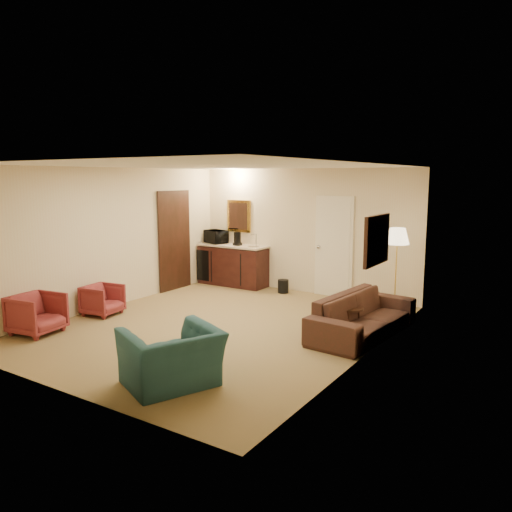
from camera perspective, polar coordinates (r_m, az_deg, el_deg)
The scene contains 12 objects.
ground at distance 8.29m, azimuth -4.21°, elevation -7.99°, with size 6.00×6.00×0.00m, color olive.
room_walls at distance 8.64m, azimuth -1.79°, elevation 4.33°, with size 5.02×6.01×2.61m.
wetbar_cabinet at distance 11.27m, azimuth -2.66°, elevation -1.03°, with size 1.64×0.58×0.92m, color #381711.
sofa at distance 7.89m, azimuth 12.18°, elevation -5.85°, with size 2.18×0.64×0.85m, color black.
teal_armchair at distance 5.96m, azimuth -9.67°, elevation -10.36°, with size 1.04×0.68×0.91m, color #1F4A4F.
rose_chair_near at distance 9.26m, azimuth -17.12°, elevation -4.65°, with size 0.58×0.54×0.60m, color maroon.
rose_chair_far at distance 8.51m, azimuth -23.77°, elevation -5.87°, with size 0.68×0.63×0.70m, color maroon.
coffee_table at distance 8.00m, azimuth 9.60°, elevation -7.12°, with size 0.75×0.51×0.43m, color #331811.
floor_lamp at distance 9.11m, azimuth 15.69°, elevation -1.72°, with size 0.41×0.41×1.56m, color gold.
waste_bin at distance 10.57m, azimuth 3.13°, elevation -3.47°, with size 0.23×0.23×0.28m, color black.
microwave at distance 11.50m, azimuth -4.62°, elevation 2.38°, with size 0.54×0.30×0.36m, color black.
coffee_maker at distance 11.09m, azimuth -2.14°, elevation 1.99°, with size 0.16×0.16×0.30m, color black.
Camera 1 is at (4.78, -6.33, 2.42)m, focal length 35.00 mm.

